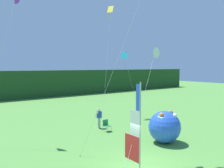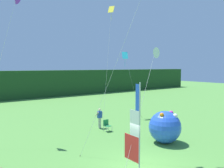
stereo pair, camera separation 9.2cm
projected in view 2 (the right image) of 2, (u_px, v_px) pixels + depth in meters
The scene contains 8 objects.
distant_treeline at pixel (5, 85), 35.22m from camera, with size 80.00×2.40×4.36m, color #1E421E.
banner_flag at pixel (135, 133), 10.37m from camera, with size 0.06×1.03×4.37m.
person_near_banner at pixel (100, 118), 19.14m from camera, with size 0.55×0.48×1.62m.
inflatable_balloon at pixel (165, 127), 15.44m from camera, with size 2.11×2.11×2.11m.
folding_chair at pixel (107, 125), 18.26m from camera, with size 0.51×0.51×0.89m.
kite_cyan_diamond_1 at pixel (126, 59), 23.10m from camera, with size 1.74×1.23×6.45m.
kite_white_delta_3 at pixel (155, 54), 12.61m from camera, with size 3.76×1.58×6.05m.
kite_yellow_diamond_4 at pixel (111, 17), 23.95m from camera, with size 3.03×2.84×11.25m.
Camera 2 is at (-7.80, -8.23, 5.04)m, focal length 37.76 mm.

